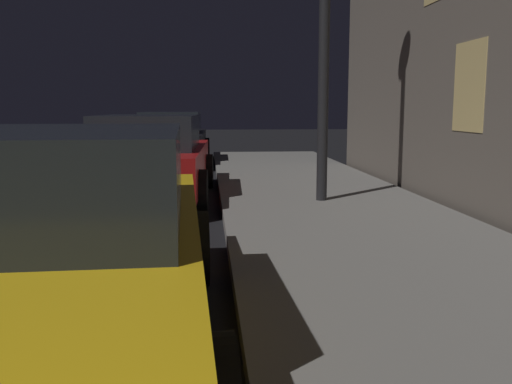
% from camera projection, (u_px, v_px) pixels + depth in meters
% --- Properties ---
extents(car_yellow_cab, '(2.13, 4.51, 1.43)m').
position_uv_depth(car_yellow_cab, '(53.00, 247.00, 3.48)').
color(car_yellow_cab, gold).
rests_on(car_yellow_cab, ground).
extents(car_red, '(2.13, 4.42, 1.43)m').
position_uv_depth(car_red, '(150.00, 159.00, 9.53)').
color(car_red, maroon).
rests_on(car_red, ground).
extents(car_black, '(2.04, 4.14, 1.43)m').
position_uv_depth(car_black, '(172.00, 139.00, 15.45)').
color(car_black, black).
rests_on(car_black, ground).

